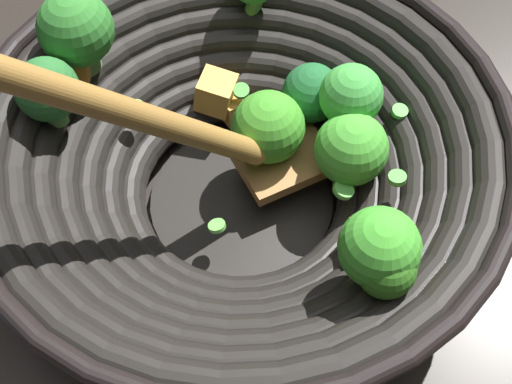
% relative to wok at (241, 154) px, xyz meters
% --- Properties ---
extents(ground_plane, '(4.00, 4.00, 0.00)m').
position_rel_wok_xyz_m(ground_plane, '(0.00, 0.00, -0.07)').
color(ground_plane, '#28231E').
extents(wok, '(0.39, 0.39, 0.26)m').
position_rel_wok_xyz_m(wok, '(0.00, 0.00, 0.00)').
color(wok, black).
rests_on(wok, ground).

